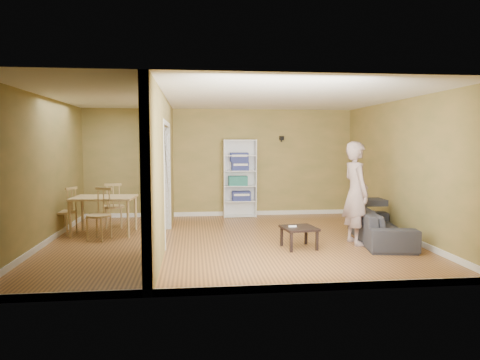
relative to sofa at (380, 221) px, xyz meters
name	(u,v)px	position (x,y,z in m)	size (l,w,h in m)	color
room_shell	(230,170)	(-2.70, 0.33, 0.92)	(6.50, 6.50, 6.50)	#AA7035
partition	(163,170)	(-3.90, 0.33, 0.92)	(0.22, 5.50, 2.60)	#A98B49
wall_speaker	(282,138)	(-1.20, 3.02, 1.52)	(0.10, 0.10, 0.10)	black
sofa	(380,221)	(0.00, 0.00, 0.00)	(0.86, 2.00, 0.76)	black
person	(356,184)	(-0.51, -0.11, 0.68)	(0.60, 0.77, 2.13)	slate
bookshelf	(239,178)	(-2.25, 2.93, 0.55)	(0.79, 0.34, 1.87)	white
paper_box_navy_a	(241,196)	(-2.22, 2.88, 0.13)	(0.44, 0.29, 0.22)	navy
paper_box_teal	(238,181)	(-2.29, 2.88, 0.49)	(0.45, 0.29, 0.23)	teal
paper_box_navy_b	(240,166)	(-2.24, 2.88, 0.85)	(0.40, 0.26, 0.21)	navy
paper_box_navy_c	(239,157)	(-2.26, 2.88, 1.07)	(0.43, 0.28, 0.22)	navy
coffee_table	(299,230)	(-1.58, -0.32, -0.07)	(0.55, 0.55, 0.36)	black
game_controller	(292,226)	(-1.70, -0.31, 0.00)	(0.13, 0.04, 0.03)	white
dining_table	(104,201)	(-5.11, 1.22, 0.28)	(1.18, 0.79, 0.74)	tan
chair_left	(65,211)	(-5.86, 1.26, 0.09)	(0.43, 0.43, 0.94)	tan
chair_near	(99,214)	(-5.10, 0.69, 0.10)	(0.44, 0.44, 0.96)	tan
chair_far	(114,205)	(-5.04, 1.82, 0.10)	(0.44, 0.44, 0.96)	tan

